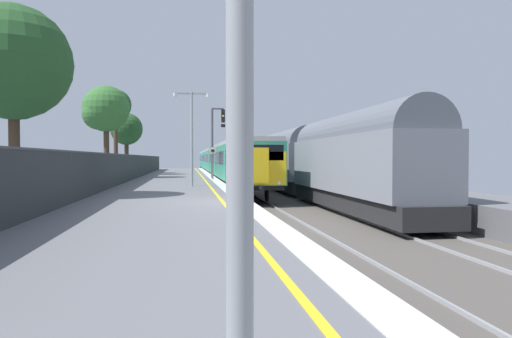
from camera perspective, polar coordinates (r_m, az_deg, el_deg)
ground at (r=16.93m, az=6.04°, el=-5.94°), size 17.40×110.00×1.21m
commuter_train_at_platform at (r=54.18m, az=-4.61°, el=1.05°), size 2.83×62.43×3.81m
freight_train_adjacent_track at (r=28.91m, az=6.91°, el=1.29°), size 2.60×29.17×4.60m
signal_gantry at (r=36.02m, az=-5.02°, el=4.26°), size 1.10×0.24×5.43m
speed_limit_sign at (r=33.24m, az=-5.35°, el=1.31°), size 0.59×0.08×2.37m
platform_lamp_mid at (r=25.70m, az=-7.93°, el=4.79°), size 2.00×0.20×5.18m
platform_back_fence at (r=16.72m, az=-21.88°, el=-0.80°), size 0.07×99.00×1.79m
background_tree_left at (r=37.75m, az=-18.21°, el=6.88°), size 3.58×3.58×7.16m
background_tree_centre at (r=44.87m, az=-16.97°, el=7.34°), size 2.89×2.89×7.90m
background_tree_right at (r=20.48m, az=-27.75°, el=11.11°), size 4.42×4.42×7.46m
background_tree_back at (r=48.76m, az=-15.67°, el=4.64°), size 3.25×3.25×6.13m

